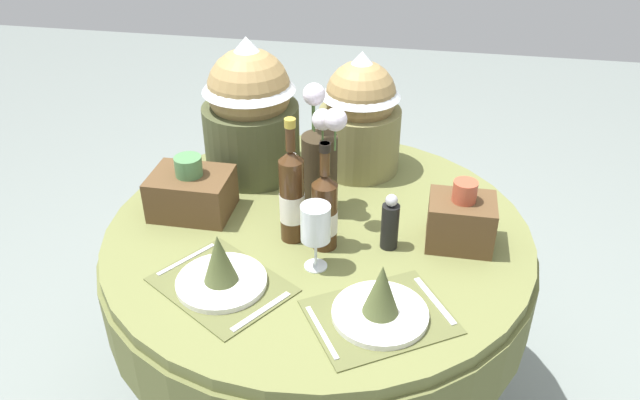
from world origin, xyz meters
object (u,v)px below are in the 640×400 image
(woven_basket_side_right, at_px, (461,220))
(wine_bottle_centre, at_px, (325,210))
(woven_basket_side_left, at_px, (192,192))
(gift_tub_back_centre, at_px, (360,109))
(dining_table, at_px, (318,267))
(place_setting_right, at_px, (381,303))
(wine_glass_right, at_px, (316,224))
(flower_vase, at_px, (320,159))
(wine_bottle_left, at_px, (292,195))
(pepper_mill, at_px, (390,224))
(place_setting_left, at_px, (221,271))
(gift_tub_back_left, at_px, (250,104))

(woven_basket_side_right, bearing_deg, wine_bottle_centre, -167.13)
(woven_basket_side_left, bearing_deg, gift_tub_back_centre, 38.74)
(dining_table, height_order, place_setting_right, place_setting_right)
(dining_table, xyz_separation_m, woven_basket_side_left, (-0.40, 0.02, 0.22))
(wine_glass_right, distance_m, gift_tub_back_centre, 0.59)
(flower_vase, bearing_deg, wine_bottle_left, -107.68)
(wine_bottle_centre, height_order, pepper_mill, wine_bottle_centre)
(place_setting_left, relative_size, wine_bottle_left, 1.12)
(wine_glass_right, bearing_deg, wine_bottle_centre, 86.37)
(wine_glass_right, height_order, pepper_mill, wine_glass_right)
(dining_table, distance_m, wine_bottle_left, 0.31)
(wine_glass_right, distance_m, pepper_mill, 0.24)
(pepper_mill, xyz_separation_m, woven_basket_side_left, (-0.61, 0.07, -0.01))
(wine_glass_right, bearing_deg, place_setting_left, -151.44)
(wine_bottle_left, bearing_deg, woven_basket_side_left, 166.48)
(wine_glass_right, bearing_deg, gift_tub_back_centre, 85.85)
(woven_basket_side_right, bearing_deg, wine_bottle_left, -172.38)
(wine_bottle_left, bearing_deg, flower_vase, 72.32)
(wine_bottle_centre, bearing_deg, place_setting_right, -55.46)
(dining_table, bearing_deg, flower_vase, 97.08)
(place_setting_right, bearing_deg, wine_glass_right, 138.47)
(place_setting_left, xyz_separation_m, gift_tub_back_centre, (0.27, 0.70, 0.17))
(dining_table, xyz_separation_m, wine_bottle_centre, (0.03, -0.08, 0.27))
(dining_table, bearing_deg, woven_basket_side_left, 177.11)
(place_setting_right, relative_size, pepper_mill, 2.46)
(wine_glass_right, bearing_deg, gift_tub_back_left, 122.29)
(place_setting_left, distance_m, gift_tub_back_left, 0.65)
(wine_bottle_left, xyz_separation_m, woven_basket_side_right, (0.48, 0.06, -0.07))
(pepper_mill, relative_size, woven_basket_side_right, 0.85)
(pepper_mill, xyz_separation_m, gift_tub_back_centre, (-0.15, 0.45, 0.14))
(flower_vase, height_order, woven_basket_side_left, flower_vase)
(gift_tub_back_left, bearing_deg, flower_vase, -37.52)
(pepper_mill, relative_size, woven_basket_side_left, 0.72)
(place_setting_right, height_order, gift_tub_back_left, gift_tub_back_left)
(wine_glass_right, xyz_separation_m, gift_tub_back_left, (-0.31, 0.49, 0.11))
(wine_bottle_centre, distance_m, pepper_mill, 0.19)
(wine_bottle_centre, bearing_deg, gift_tub_back_centre, 85.74)
(wine_bottle_left, bearing_deg, pepper_mill, 1.33)
(wine_bottle_centre, xyz_separation_m, gift_tub_back_left, (-0.32, 0.39, 0.13))
(gift_tub_back_left, xyz_separation_m, gift_tub_back_centre, (0.35, 0.09, -0.03))
(flower_vase, bearing_deg, wine_glass_right, -81.98)
(place_setting_left, relative_size, woven_basket_side_left, 1.78)
(place_setting_right, distance_m, wine_bottle_left, 0.42)
(dining_table, relative_size, wine_bottle_centre, 3.93)
(dining_table, xyz_separation_m, wine_glass_right, (0.03, -0.18, 0.29))
(place_setting_left, distance_m, wine_bottle_centre, 0.33)
(wine_bottle_centre, bearing_deg, woven_basket_side_left, 166.57)
(gift_tub_back_left, bearing_deg, pepper_mill, -35.96)
(place_setting_left, distance_m, pepper_mill, 0.49)
(wine_bottle_left, xyz_separation_m, woven_basket_side_left, (-0.33, 0.08, -0.07))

